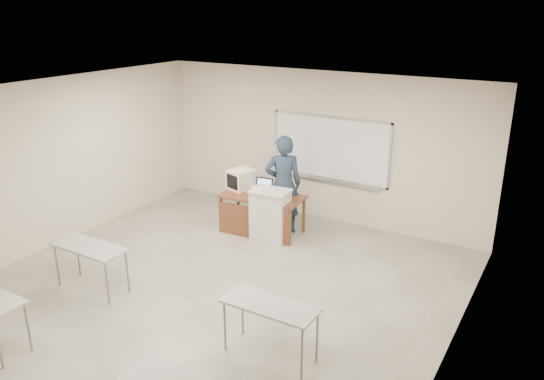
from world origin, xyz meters
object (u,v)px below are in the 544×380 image
Objects in this scene: crt_monitor at (242,179)px; keyboard at (264,188)px; whiteboard at (330,149)px; podium at (270,215)px; mouse at (286,200)px; instructor_desk at (259,206)px; laptop at (262,189)px; presenter at (283,185)px.

crt_monitor is 1.04× the size of keyboard.
whiteboard is 5.41× the size of keyboard.
whiteboard is at bearing 66.38° from podium.
crt_monitor is 0.77m from keyboard.
instructor_desk is at bearing -170.88° from mouse.
instructor_desk is at bearing -5.89° from crt_monitor.
mouse is at bearing 29.28° from podium.
keyboard reaches higher than podium.
whiteboard reaches higher than keyboard.
instructor_desk is 0.46m from keyboard.
keyboard reaches higher than instructor_desk.
instructor_desk is 14.41× the size of mouse.
podium is (0.31, -0.10, -0.07)m from instructor_desk.
crt_monitor is 1.36× the size of laptop.
presenter is (0.42, 0.08, 0.15)m from laptop.
crt_monitor is (-1.36, -1.13, -0.54)m from whiteboard.
whiteboard reaches higher than crt_monitor.
instructor_desk is 0.33m from podium.
podium is 0.52m from keyboard.
whiteboard is at bearing -149.97° from presenter.
laptop is (0.45, 0.03, -0.13)m from crt_monitor.
podium reaches higher than instructor_desk.
podium is 1.03m from crt_monitor.
instructor_desk is 1.61× the size of podium.
crt_monitor is 1.12m from mouse.
presenter is at bearing 42.14° from instructor_desk.
whiteboard is 1.24m from presenter.
laptop is at bearing -24.17° from presenter.
presenter is at bearing -115.49° from whiteboard.
mouse is (0.24, 0.16, 0.28)m from podium.
laptop is 0.18× the size of presenter.
whiteboard reaches higher than mouse.
keyboard is (0.26, -0.34, 0.18)m from laptop.
whiteboard reaches higher than presenter.
whiteboard reaches higher than podium.
laptop reaches higher than keyboard.
instructor_desk is 0.62m from presenter.
podium is 0.40m from mouse.
crt_monitor is 0.88m from presenter.
mouse is at bearing 8.06° from crt_monitor.
keyboard is 0.24× the size of presenter.
presenter is at bearing 48.63° from keyboard.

